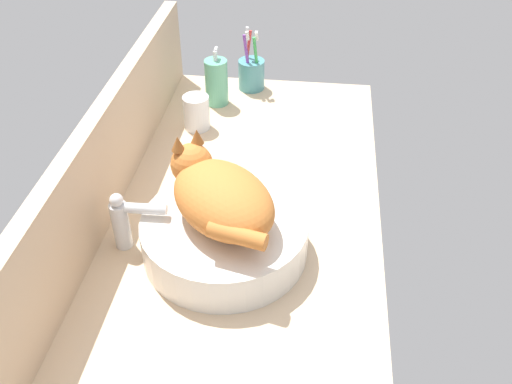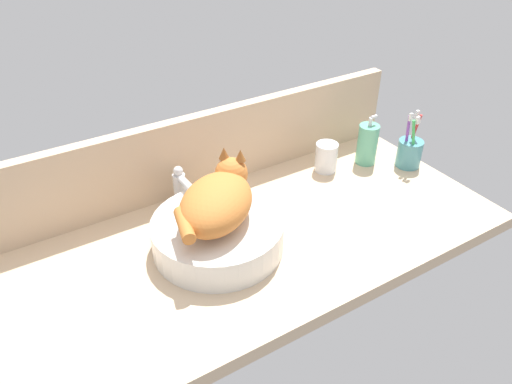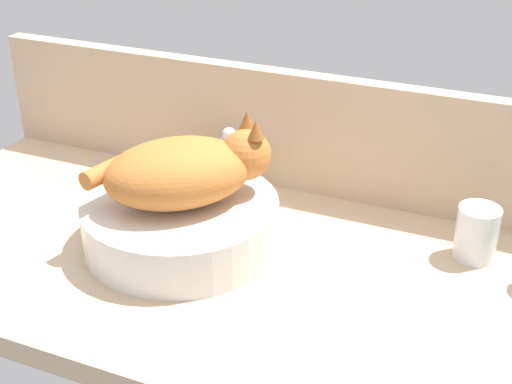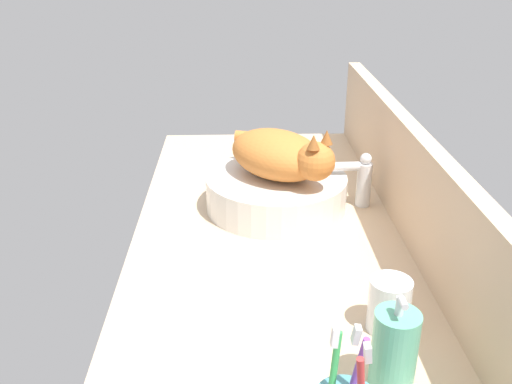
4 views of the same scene
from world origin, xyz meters
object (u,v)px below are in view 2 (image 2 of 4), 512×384
object	(u,v)px
soap_dispenser	(367,144)
toothbrush_cup	(409,152)
water_glass	(326,158)
cat	(218,200)
sink_basin	(218,234)
faucet	(181,188)

from	to	relation	value
soap_dispenser	toothbrush_cup	bearing A→B (deg)	-40.17
toothbrush_cup	water_glass	world-z (taller)	toothbrush_cup
water_glass	toothbrush_cup	bearing A→B (deg)	-25.69
cat	toothbrush_cup	size ratio (longest dim) A/B	1.60
cat	soap_dispenser	size ratio (longest dim) A/B	1.79
sink_basin	water_glass	xyz separation A→B (cm)	(47.59, 15.69, 0.09)
water_glass	faucet	bearing A→B (deg)	174.51
faucet	toothbrush_cup	world-z (taller)	toothbrush_cup
sink_basin	toothbrush_cup	bearing A→B (deg)	3.00
cat	water_glass	size ratio (longest dim) A/B	3.16
soap_dispenser	faucet	bearing A→B (deg)	172.97
water_glass	cat	bearing A→B (deg)	-162.49
faucet	toothbrush_cup	size ratio (longest dim) A/B	0.73
cat	water_glass	bearing A→B (deg)	17.51
faucet	sink_basin	bearing A→B (deg)	-88.17
sink_basin	soap_dispenser	xyz separation A→B (cm)	(61.86, 12.61, 2.61)
soap_dispenser	water_glass	xyz separation A→B (cm)	(-14.28, 3.07, -2.52)
faucet	soap_dispenser	bearing A→B (deg)	-7.03
soap_dispenser	water_glass	world-z (taller)	soap_dispenser
cat	water_glass	world-z (taller)	cat
sink_basin	water_glass	distance (cm)	50.10
cat	sink_basin	bearing A→B (deg)	-134.57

